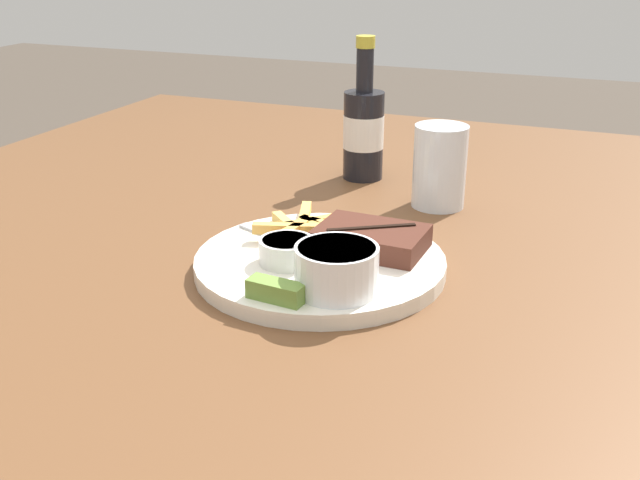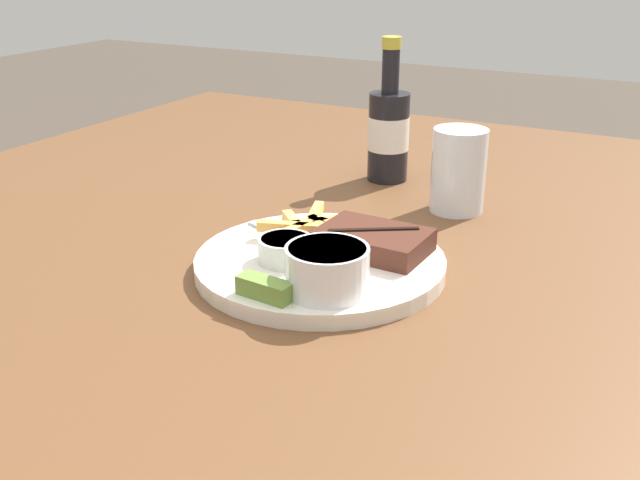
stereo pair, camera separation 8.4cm
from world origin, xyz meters
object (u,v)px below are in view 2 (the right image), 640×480
object	(u,v)px
steak_portion	(373,241)
coleslaw_cup	(327,267)
beer_bottle	(389,131)
dinner_plate	(320,263)
dipping_sauce_cup	(285,248)
pickle_spear	(267,289)
fork_utensil	(281,236)
knife_utensil	(340,246)
drinking_glass	(458,170)

from	to	relation	value
steak_portion	coleslaw_cup	xyz separation A→B (m)	(0.00, -0.12, 0.01)
beer_bottle	dinner_plate	bearing A→B (deg)	-78.89
dipping_sauce_cup	pickle_spear	world-z (taller)	dipping_sauce_cup
dipping_sauce_cup	fork_utensil	size ratio (longest dim) A/B	0.48
knife_utensil	drinking_glass	bearing A→B (deg)	12.68
dinner_plate	coleslaw_cup	bearing A→B (deg)	-57.27
coleslaw_cup	fork_utensil	bearing A→B (deg)	138.49
steak_portion	fork_utensil	bearing A→B (deg)	-173.41
dinner_plate	knife_utensil	bearing A→B (deg)	74.21
beer_bottle	steak_portion	bearing A→B (deg)	-69.50
knife_utensil	drinking_glass	distance (m)	0.25
pickle_spear	beer_bottle	xyz separation A→B (m)	(-0.07, 0.47, 0.05)
fork_utensil	knife_utensil	world-z (taller)	knife_utensil
fork_utensil	beer_bottle	world-z (taller)	beer_bottle
fork_utensil	drinking_glass	xyz separation A→B (m)	(0.14, 0.24, 0.04)
dinner_plate	beer_bottle	size ratio (longest dim) A/B	1.31
beer_bottle	drinking_glass	distance (m)	0.17
knife_utensil	drinking_glass	size ratio (longest dim) A/B	1.33
steak_portion	pickle_spear	xyz separation A→B (m)	(-0.04, -0.16, -0.00)
dipping_sauce_cup	dinner_plate	bearing A→B (deg)	47.13
fork_utensil	coleslaw_cup	bearing A→B (deg)	-19.02
dinner_plate	fork_utensil	distance (m)	0.08
steak_portion	knife_utensil	world-z (taller)	steak_portion
dinner_plate	steak_portion	xyz separation A→B (m)	(0.05, 0.04, 0.02)
drinking_glass	beer_bottle	bearing A→B (deg)	148.72
pickle_spear	knife_utensil	world-z (taller)	pickle_spear
fork_utensil	knife_utensil	xyz separation A→B (m)	(0.08, 0.00, 0.00)
dipping_sauce_cup	drinking_glass	bearing A→B (deg)	71.48
dinner_plate	dipping_sauce_cup	bearing A→B (deg)	-132.87
coleslaw_cup	dipping_sauce_cup	size ratio (longest dim) A/B	1.40
steak_portion	knife_utensil	bearing A→B (deg)	-166.47
dipping_sauce_cup	drinking_glass	world-z (taller)	drinking_glass
dinner_plate	drinking_glass	size ratio (longest dim) A/B	2.47
dipping_sauce_cup	beer_bottle	xyz separation A→B (m)	(-0.04, 0.38, 0.04)
steak_portion	coleslaw_cup	size ratio (longest dim) A/B	1.46
coleslaw_cup	drinking_glass	bearing A→B (deg)	86.09
steak_portion	pickle_spear	distance (m)	0.17
drinking_glass	pickle_spear	bearing A→B (deg)	-100.21
steak_portion	dinner_plate	bearing A→B (deg)	-138.27
dipping_sauce_cup	fork_utensil	world-z (taller)	dipping_sauce_cup
pickle_spear	drinking_glass	xyz separation A→B (m)	(0.07, 0.39, 0.03)
dipping_sauce_cup	coleslaw_cup	bearing A→B (deg)	-30.81
fork_utensil	steak_portion	bearing A→B (deg)	29.08
steak_portion	beer_bottle	bearing A→B (deg)	110.50
dinner_plate	fork_utensil	xyz separation A→B (m)	(-0.07, 0.03, 0.01)
fork_utensil	drinking_glass	distance (m)	0.28
knife_utensil	drinking_glass	world-z (taller)	drinking_glass
dipping_sauce_cup	pickle_spear	size ratio (longest dim) A/B	1.01
knife_utensil	steak_portion	bearing A→B (deg)	-48.86
coleslaw_cup	knife_utensil	xyz separation A→B (m)	(-0.04, 0.11, -0.02)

